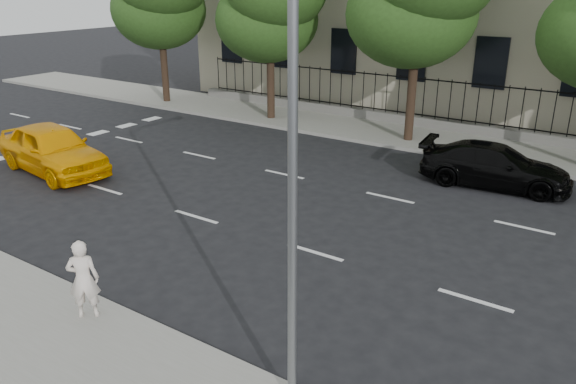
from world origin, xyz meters
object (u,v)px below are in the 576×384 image
object	(u,v)px
street_light	(315,79)
woman_near	(83,279)
yellow_taxi	(52,149)
black_sedan	(495,166)

from	to	relation	value
street_light	woman_near	world-z (taller)	street_light
yellow_taxi	black_sedan	world-z (taller)	yellow_taxi
street_light	black_sedan	distance (m)	12.51
street_light	woman_near	size ratio (longest dim) A/B	4.89
yellow_taxi	black_sedan	distance (m)	15.06
black_sedan	woman_near	size ratio (longest dim) A/B	2.89
yellow_taxi	black_sedan	size ratio (longest dim) A/B	1.05
woman_near	street_light	bearing A→B (deg)	147.49
yellow_taxi	woman_near	bearing A→B (deg)	-113.35
yellow_taxi	black_sedan	xyz separation A→B (m)	(13.21, 7.22, -0.16)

